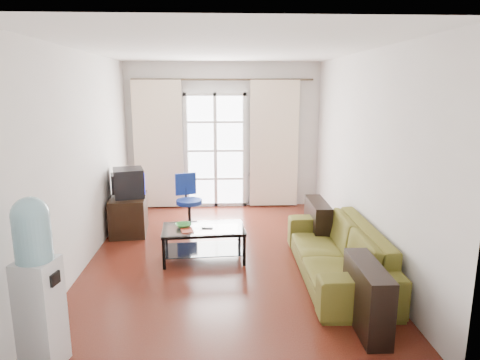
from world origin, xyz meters
name	(u,v)px	position (x,y,z in m)	size (l,w,h in m)	color
floor	(226,257)	(0.00, 0.00, 0.00)	(5.20, 5.20, 0.00)	#5E2316
ceiling	(224,49)	(0.00, 0.00, 2.70)	(5.20, 5.20, 0.00)	white
wall_back	(223,136)	(0.00, 2.60, 1.35)	(3.60, 0.02, 2.70)	silver
wall_front	(230,220)	(0.00, -2.60, 1.35)	(3.60, 0.02, 2.70)	silver
wall_left	(83,160)	(-1.80, 0.00, 1.35)	(0.02, 5.20, 2.70)	silver
wall_right	(363,157)	(1.80, 0.00, 1.35)	(0.02, 5.20, 2.70)	silver
french_door	(215,151)	(-0.15, 2.54, 1.07)	(1.16, 0.06, 2.15)	white
curtain_rod	(223,80)	(0.00, 2.50, 2.38)	(0.04, 0.04, 3.30)	#4C3F2D
curtain_left	(158,145)	(-1.20, 2.48, 1.20)	(0.90, 0.07, 2.35)	#FEEBCC
curtain_right	(274,144)	(0.95, 2.48, 1.20)	(0.90, 0.07, 2.35)	#FEEBCC
radiator	(265,189)	(0.80, 2.50, 0.33)	(0.64, 0.12, 0.64)	gray
sofa	(337,251)	(1.32, -0.67, 0.32)	(0.90, 2.23, 0.65)	brown
coffee_table	(204,239)	(-0.29, -0.05, 0.28)	(1.11, 0.68, 0.44)	silver
bowl	(183,225)	(-0.56, -0.02, 0.46)	(0.26, 0.26, 0.05)	#2F824E
book	(181,231)	(-0.57, -0.20, 0.45)	(0.19, 0.23, 0.02)	#9C3813
remote	(207,228)	(-0.24, -0.09, 0.44)	(0.15, 0.04, 0.02)	black
tv_stand	(129,215)	(-1.50, 1.08, 0.29)	(0.53, 0.79, 0.58)	black
crt_tv	(127,183)	(-1.50, 1.09, 0.80)	(0.56, 0.57, 0.44)	black
task_chair	(189,211)	(-0.58, 1.32, 0.26)	(0.75, 0.75, 0.86)	black
water_cooler	(37,281)	(-1.52, -2.23, 0.75)	(0.35, 0.34, 1.44)	silver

